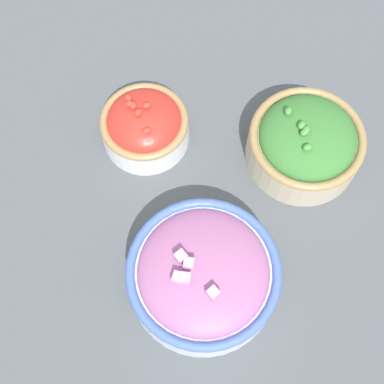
% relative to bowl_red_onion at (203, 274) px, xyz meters
% --- Properties ---
extents(ground_plane, '(3.00, 3.00, 0.00)m').
position_rel_bowl_red_onion_xyz_m(ground_plane, '(-0.11, -0.03, -0.04)').
color(ground_plane, '#4C5156').
extents(bowl_red_onion, '(0.19, 0.19, 0.09)m').
position_rel_bowl_red_onion_xyz_m(bowl_red_onion, '(0.00, 0.00, 0.00)').
color(bowl_red_onion, silver).
rests_on(bowl_red_onion, ground_plane).
extents(bowl_broccoli, '(0.16, 0.16, 0.09)m').
position_rel_bowl_red_onion_xyz_m(bowl_broccoli, '(-0.20, 0.12, 0.00)').
color(bowl_broccoli, beige).
rests_on(bowl_broccoli, ground_plane).
extents(bowl_cherry_tomatoes, '(0.12, 0.12, 0.08)m').
position_rel_bowl_red_onion_xyz_m(bowl_cherry_tomatoes, '(-0.20, -0.11, -0.00)').
color(bowl_cherry_tomatoes, white).
rests_on(bowl_cherry_tomatoes, ground_plane).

